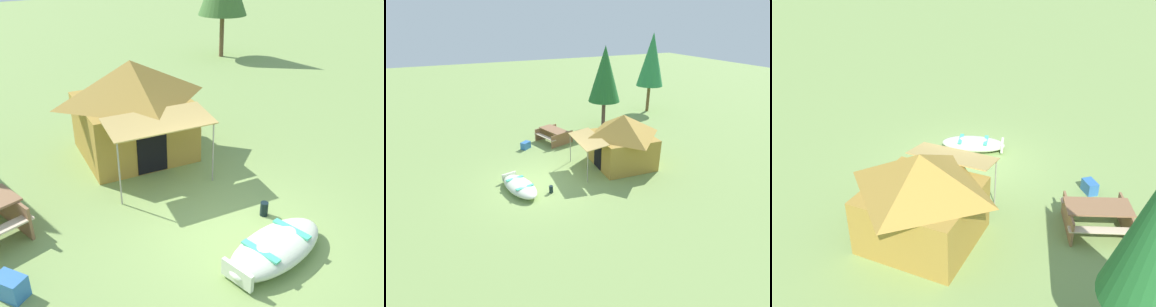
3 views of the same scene
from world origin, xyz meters
The scene contains 8 objects.
ground_plane centered at (0.00, 0.00, 0.00)m, with size 80.00×80.00×0.00m, color #819E54.
beached_rowboat centered at (0.23, -1.04, 0.22)m, with size 2.43×1.48×0.43m.
canvas_cabin_tent centered at (-0.22, 4.16, 1.31)m, with size 3.07×3.87×2.52m.
picnic_table centered at (-4.38, 2.18, 0.47)m, with size 2.12×2.00×0.75m.
cooler_box centered at (-4.02, 0.39, 0.20)m, with size 0.51×0.33×0.39m, color #326DB5.
fuel_can centered at (0.90, 0.10, 0.15)m, with size 0.17×0.17×0.30m, color black.
pine_tree_back_left centered at (-7.38, 10.92, 3.80)m, with size 1.94×1.94×5.69m.
pine_tree_back_right centered at (-5.55, 6.07, 3.41)m, with size 2.01×2.01×5.13m.
Camera 2 is at (11.27, -3.38, 6.67)m, focal length 28.56 mm.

